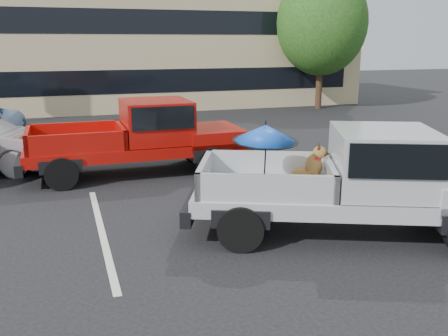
{
  "coord_description": "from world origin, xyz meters",
  "views": [
    {
      "loc": [
        -3.54,
        -6.7,
        3.32
      ],
      "look_at": [
        -1.05,
        0.86,
        1.3
      ],
      "focal_mm": 40.0,
      "sensor_mm": 36.0,
      "label": 1
    }
  ],
  "objects_px": {
    "tree_back": "(215,23)",
    "red_pickup": "(150,134)",
    "silver_pickup": "(368,177)",
    "tree_right": "(322,23)"
  },
  "relations": [
    {
      "from": "tree_back",
      "to": "red_pickup",
      "type": "bearing_deg",
      "value": -112.21
    },
    {
      "from": "tree_right",
      "to": "red_pickup",
      "type": "relative_size",
      "value": 1.19
    },
    {
      "from": "silver_pickup",
      "to": "tree_right",
      "type": "bearing_deg",
      "value": 87.0
    },
    {
      "from": "silver_pickup",
      "to": "red_pickup",
      "type": "distance_m",
      "value": 6.15
    },
    {
      "from": "tree_back",
      "to": "red_pickup",
      "type": "xyz_separation_m",
      "value": [
        -7.4,
        -18.12,
        -3.39
      ]
    },
    {
      "from": "tree_right",
      "to": "tree_back",
      "type": "height_order",
      "value": "tree_back"
    },
    {
      "from": "silver_pickup",
      "to": "red_pickup",
      "type": "height_order",
      "value": "silver_pickup"
    },
    {
      "from": "silver_pickup",
      "to": "red_pickup",
      "type": "bearing_deg",
      "value": 140.36
    },
    {
      "from": "tree_right",
      "to": "tree_back",
      "type": "relative_size",
      "value": 0.95
    },
    {
      "from": "tree_right",
      "to": "red_pickup",
      "type": "distance_m",
      "value": 14.85
    }
  ]
}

